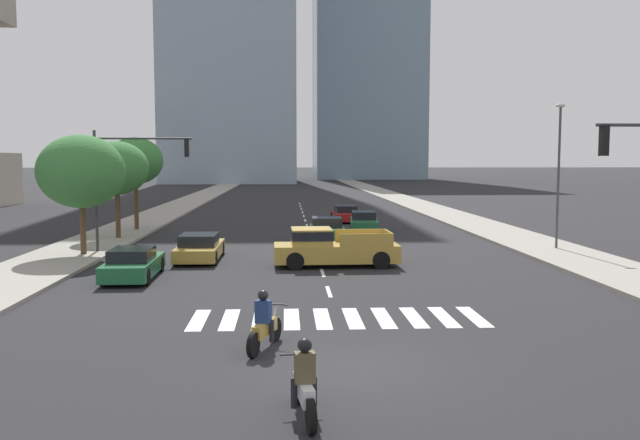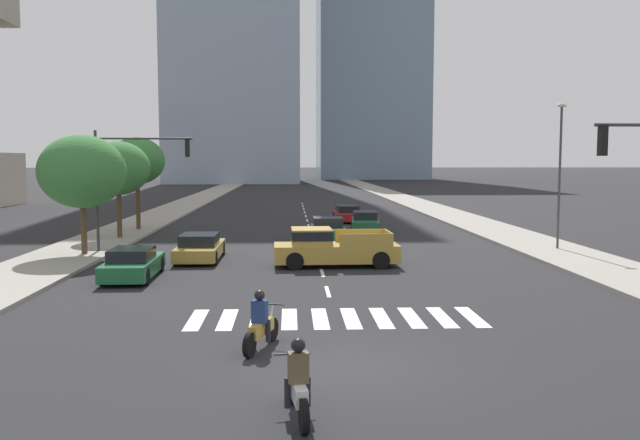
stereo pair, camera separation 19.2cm
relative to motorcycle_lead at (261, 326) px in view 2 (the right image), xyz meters
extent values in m
plane|color=#232326|center=(2.04, -1.48, -0.58)|extent=(800.00, 800.00, 0.00)
cube|color=gray|center=(14.03, 28.52, -0.51)|extent=(4.00, 260.00, 0.15)
cube|color=gray|center=(-9.95, 28.52, -0.51)|extent=(4.00, 260.00, 0.15)
cube|color=silver|center=(-2.01, 3.11, -0.58)|extent=(0.45, 2.63, 0.01)
cube|color=silver|center=(-1.11, 3.11, -0.58)|extent=(0.45, 2.63, 0.01)
cube|color=silver|center=(-0.21, 3.11, -0.58)|extent=(0.45, 2.63, 0.01)
cube|color=silver|center=(0.69, 3.11, -0.58)|extent=(0.45, 2.63, 0.01)
cube|color=silver|center=(1.59, 3.11, -0.58)|extent=(0.45, 2.63, 0.01)
cube|color=silver|center=(2.49, 3.11, -0.58)|extent=(0.45, 2.63, 0.01)
cube|color=silver|center=(3.39, 3.11, -0.58)|extent=(0.45, 2.63, 0.01)
cube|color=silver|center=(4.29, 3.11, -0.58)|extent=(0.45, 2.63, 0.01)
cube|color=silver|center=(5.19, 3.11, -0.58)|extent=(0.45, 2.63, 0.01)
cube|color=silver|center=(6.09, 3.11, -0.58)|extent=(0.45, 2.63, 0.01)
cube|color=silver|center=(2.04, 7.11, -0.58)|extent=(0.14, 2.00, 0.01)
cube|color=silver|center=(2.04, 11.11, -0.58)|extent=(0.14, 2.00, 0.01)
cube|color=silver|center=(2.04, 15.11, -0.58)|extent=(0.14, 2.00, 0.01)
cube|color=silver|center=(2.04, 19.11, -0.58)|extent=(0.14, 2.00, 0.01)
cube|color=silver|center=(2.04, 23.11, -0.58)|extent=(0.14, 2.00, 0.01)
cube|color=silver|center=(2.04, 27.11, -0.58)|extent=(0.14, 2.00, 0.01)
cube|color=silver|center=(2.04, 31.11, -0.58)|extent=(0.14, 2.00, 0.01)
cube|color=silver|center=(2.04, 35.11, -0.58)|extent=(0.14, 2.00, 0.01)
cube|color=silver|center=(2.04, 39.11, -0.58)|extent=(0.14, 2.00, 0.01)
cube|color=silver|center=(2.04, 43.11, -0.58)|extent=(0.14, 2.00, 0.01)
cube|color=silver|center=(2.04, 47.11, -0.58)|extent=(0.14, 2.00, 0.01)
cube|color=silver|center=(2.04, 51.11, -0.58)|extent=(0.14, 2.00, 0.01)
cube|color=silver|center=(2.04, 55.11, -0.58)|extent=(0.14, 2.00, 0.01)
cylinder|color=black|center=(0.25, 0.73, -0.28)|extent=(0.31, 0.61, 0.60)
cylinder|color=black|center=(-0.24, -0.70, -0.28)|extent=(0.31, 0.61, 0.60)
cube|color=#B28E38|center=(0.01, 0.02, -0.06)|extent=(0.61, 1.22, 0.32)
cylinder|color=#B2B2B7|center=(0.22, 0.64, 0.02)|extent=(0.16, 0.32, 0.67)
cylinder|color=black|center=(0.24, 0.68, 0.39)|extent=(0.67, 0.26, 0.04)
cube|color=navy|center=(-0.03, -0.08, 0.37)|extent=(0.42, 0.34, 0.55)
sphere|color=black|center=(-0.03, -0.08, 0.78)|extent=(0.26, 0.26, 0.26)
cylinder|color=black|center=(-0.16, 0.07, -0.11)|extent=(0.15, 0.15, 0.55)
cylinder|color=black|center=(0.18, -0.04, -0.11)|extent=(0.15, 0.15, 0.55)
cylinder|color=black|center=(0.74, -3.69, -0.28)|extent=(0.20, 0.61, 0.60)
cylinder|color=black|center=(0.94, -5.15, -0.28)|extent=(0.20, 0.61, 0.60)
cube|color=silver|center=(0.84, -4.42, -0.06)|extent=(0.38, 1.20, 0.32)
cylinder|color=#B2B2B7|center=(0.75, -3.79, 0.02)|extent=(0.10, 0.32, 0.67)
cylinder|color=black|center=(0.75, -3.74, 0.39)|extent=(0.70, 0.13, 0.04)
cube|color=brown|center=(0.85, -4.52, 0.37)|extent=(0.39, 0.29, 0.55)
sphere|color=black|center=(0.85, -4.52, 0.78)|extent=(0.26, 0.26, 0.26)
cylinder|color=black|center=(0.66, -4.45, -0.11)|extent=(0.14, 0.14, 0.55)
cylinder|color=black|center=(1.02, -4.40, -0.11)|extent=(0.14, 0.14, 0.55)
cube|color=#B28E38|center=(2.73, 12.79, 0.01)|extent=(5.44, 2.17, 0.75)
cube|color=#B28E38|center=(1.65, 12.76, 0.74)|extent=(1.77, 1.92, 0.70)
cube|color=black|center=(1.65, 12.76, 0.82)|extent=(1.79, 1.96, 0.39)
cube|color=#B28E38|center=(3.94, 11.84, 0.66)|extent=(2.26, 0.14, 0.55)
cube|color=#B28E38|center=(3.89, 13.79, 0.66)|extent=(2.26, 0.14, 0.55)
cube|color=#B28E38|center=(5.04, 12.84, 0.66)|extent=(0.13, 1.96, 0.55)
cylinder|color=black|center=(0.92, 11.83, -0.20)|extent=(0.77, 0.28, 0.76)
cylinder|color=black|center=(0.87, 13.65, -0.20)|extent=(0.77, 0.28, 0.76)
cylinder|color=black|center=(4.58, 11.92, -0.20)|extent=(0.77, 0.28, 0.76)
cylinder|color=black|center=(4.53, 13.75, -0.20)|extent=(0.77, 0.28, 0.76)
cube|color=#1E6038|center=(5.60, 26.84, -0.10)|extent=(2.17, 4.78, 0.64)
cube|color=black|center=(5.62, 27.07, 0.47)|extent=(1.72, 2.22, 0.50)
cylinder|color=black|center=(6.22, 25.20, -0.26)|extent=(0.28, 0.66, 0.64)
cylinder|color=black|center=(4.67, 25.34, -0.26)|extent=(0.28, 0.66, 0.64)
cylinder|color=black|center=(6.52, 28.33, -0.26)|extent=(0.28, 0.66, 0.64)
cylinder|color=black|center=(4.97, 28.48, -0.26)|extent=(0.28, 0.66, 0.64)
cube|color=#1E6038|center=(2.91, 22.16, -0.11)|extent=(1.93, 4.24, 0.62)
cube|color=black|center=(2.91, 22.37, 0.47)|extent=(1.68, 1.91, 0.54)
cylinder|color=black|center=(3.76, 20.71, -0.26)|extent=(0.22, 0.64, 0.64)
cylinder|color=black|center=(2.04, 20.73, -0.26)|extent=(0.22, 0.64, 0.64)
cylinder|color=black|center=(3.78, 23.59, -0.26)|extent=(0.22, 0.64, 0.64)
cylinder|color=black|center=(2.06, 23.60, -0.26)|extent=(0.22, 0.64, 0.64)
cube|color=#B28E38|center=(-3.45, 14.95, -0.14)|extent=(1.89, 4.77, 0.56)
cube|color=black|center=(-3.46, 14.71, 0.39)|extent=(1.65, 2.15, 0.51)
cylinder|color=black|center=(-4.29, 16.57, -0.26)|extent=(0.22, 0.64, 0.64)
cylinder|color=black|center=(-2.60, 16.56, -0.26)|extent=(0.22, 0.64, 0.64)
cylinder|color=black|center=(-4.31, 13.33, -0.26)|extent=(0.22, 0.64, 0.64)
cylinder|color=black|center=(-2.62, 13.32, -0.26)|extent=(0.22, 0.64, 0.64)
cube|color=maroon|center=(5.06, 33.86, -0.15)|extent=(2.03, 4.44, 0.55)
cube|color=black|center=(5.05, 34.07, 0.38)|extent=(1.67, 2.04, 0.50)
cylinder|color=black|center=(5.94, 32.43, -0.26)|extent=(0.26, 0.65, 0.64)
cylinder|color=black|center=(4.36, 32.34, -0.26)|extent=(0.26, 0.65, 0.64)
cylinder|color=black|center=(5.76, 35.38, -0.26)|extent=(0.26, 0.65, 0.64)
cylinder|color=black|center=(4.18, 35.28, -0.26)|extent=(0.26, 0.65, 0.64)
cube|color=#1E6038|center=(-5.43, 10.14, -0.12)|extent=(1.79, 4.45, 0.60)
cube|color=black|center=(-5.43, 9.91, 0.40)|extent=(1.55, 2.01, 0.46)
cylinder|color=black|center=(-6.23, 11.63, -0.26)|extent=(0.23, 0.64, 0.64)
cylinder|color=black|center=(-4.67, 11.65, -0.26)|extent=(0.23, 0.64, 0.64)
cylinder|color=black|center=(-6.19, 8.62, -0.26)|extent=(0.23, 0.64, 0.64)
cylinder|color=black|center=(-4.63, 8.64, -0.26)|extent=(0.23, 0.64, 0.64)
cube|color=black|center=(9.84, 3.12, 4.61)|extent=(0.20, 0.28, 0.90)
sphere|color=red|center=(9.84, 3.12, 4.91)|extent=(0.18, 0.18, 0.18)
sphere|color=orange|center=(9.84, 3.12, 4.61)|extent=(0.18, 0.18, 0.18)
sphere|color=green|center=(9.84, 3.12, 4.31)|extent=(0.18, 0.18, 0.18)
cylinder|color=#333335|center=(-8.75, 17.18, 2.53)|extent=(0.14, 0.14, 5.92)
cylinder|color=#333335|center=(-6.40, 17.18, 5.09)|extent=(4.70, 0.10, 0.10)
cube|color=black|center=(-4.30, 17.18, 4.64)|extent=(0.20, 0.28, 0.90)
sphere|color=red|center=(-4.30, 17.18, 4.94)|extent=(0.18, 0.18, 0.18)
sphere|color=orange|center=(-4.30, 17.18, 4.64)|extent=(0.18, 0.18, 0.18)
sphere|color=green|center=(-4.30, 17.18, 4.34)|extent=(0.18, 0.18, 0.18)
cube|color=#19662D|center=(-8.75, 17.18, 2.57)|extent=(0.60, 0.04, 0.18)
cylinder|color=#3F3F42|center=(14.33, 17.11, 3.11)|extent=(0.12, 0.12, 7.09)
ellipsoid|color=beige|center=(14.33, 17.11, 6.76)|extent=(0.50, 0.24, 0.20)
cylinder|color=#4C3823|center=(-9.15, 16.24, 0.71)|extent=(0.28, 0.28, 2.29)
ellipsoid|color=#387538|center=(-9.15, 16.24, 3.50)|extent=(4.10, 4.10, 3.48)
cylinder|color=#4C3823|center=(-9.15, 22.96, 0.84)|extent=(0.28, 0.28, 2.55)
ellipsoid|color=#387538|center=(-9.15, 22.96, 3.58)|extent=(3.64, 3.64, 3.09)
cylinder|color=#4C3823|center=(-9.15, 27.80, 1.07)|extent=(0.28, 0.28, 3.00)
ellipsoid|color=#387538|center=(-9.15, 27.80, 3.99)|extent=(3.57, 3.57, 3.04)
cube|color=#7A93A8|center=(21.05, 154.15, 37.67)|extent=(26.16, 28.50, 76.50)
camera|label=1|loc=(0.52, -16.12, 4.04)|focal=37.61mm
camera|label=2|loc=(0.71, -16.13, 4.04)|focal=37.61mm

